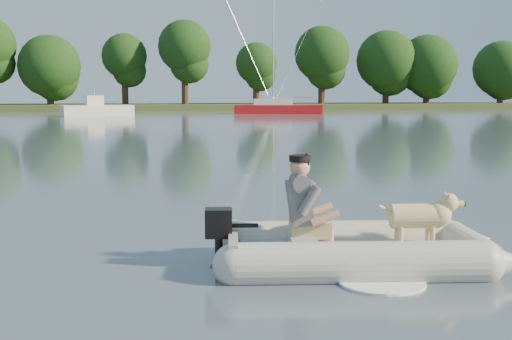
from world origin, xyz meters
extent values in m
plane|color=slate|center=(0.00, 0.00, 0.00)|extent=(160.00, 160.00, 0.00)
cube|color=#47512D|center=(0.00, 62.00, 0.25)|extent=(160.00, 12.00, 0.70)
cylinder|color=#332316|center=(-9.90, 61.33, 1.47)|extent=(0.70, 0.70, 2.94)
sphere|color=#204818|center=(-9.90, 61.33, 4.49)|extent=(6.27, 6.27, 6.27)
cylinder|color=#332316|center=(-2.42, 61.95, 1.84)|extent=(0.70, 0.70, 3.67)
sphere|color=#204818|center=(-2.42, 61.95, 5.61)|extent=(4.69, 4.69, 4.69)
cylinder|color=#332316|center=(3.70, 60.15, 2.15)|extent=(0.70, 0.70, 4.29)
sphere|color=#204818|center=(3.70, 60.15, 6.56)|extent=(5.43, 5.43, 5.43)
cylinder|color=#332316|center=(11.30, 60.43, 1.61)|extent=(0.70, 0.70, 3.21)
sphere|color=#204818|center=(11.30, 60.43, 4.91)|extent=(4.41, 4.41, 4.41)
cylinder|color=#332316|center=(18.70, 61.04, 1.97)|extent=(0.70, 0.70, 3.94)
sphere|color=#204818|center=(18.70, 61.04, 6.02)|extent=(6.03, 6.03, 6.03)
cylinder|color=#332316|center=(26.27, 61.31, 1.76)|extent=(0.70, 0.70, 3.52)
sphere|color=#204818|center=(26.27, 61.31, 5.37)|extent=(6.68, 6.68, 6.68)
cylinder|color=#332316|center=(31.05, 61.08, 1.61)|extent=(0.70, 0.70, 3.21)
sphere|color=#204818|center=(31.05, 61.08, 4.91)|extent=(6.79, 6.79, 6.79)
cylinder|color=#332316|center=(40.05, 60.78, 1.48)|extent=(0.70, 0.70, 2.96)
sphere|color=#204818|center=(40.05, 60.78, 4.53)|extent=(6.40, 6.40, 6.40)
cube|color=#AD1315|center=(10.85, 47.58, 0.28)|extent=(7.91, 4.13, 0.95)
cube|color=white|center=(10.39, 47.70, 0.99)|extent=(3.64, 2.49, 0.57)
cylinder|color=#A5A5AA|center=(10.39, 47.70, 5.50)|extent=(0.15, 0.15, 9.47)
camera|label=1|loc=(-1.54, -7.14, 1.89)|focal=45.00mm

